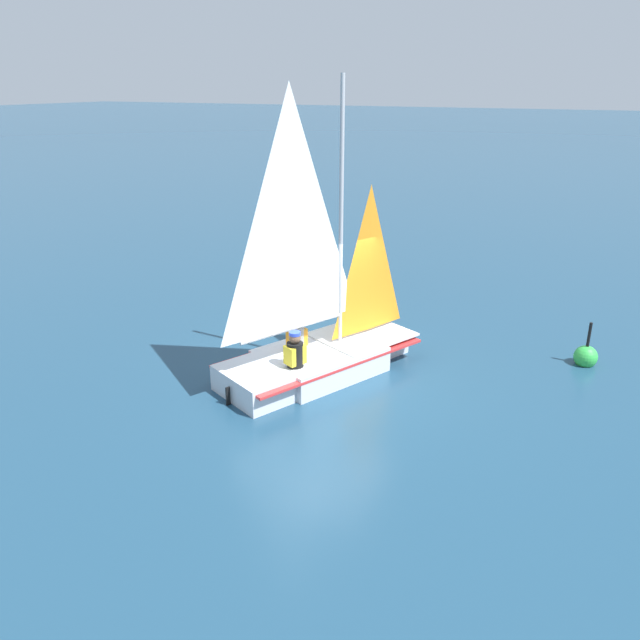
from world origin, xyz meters
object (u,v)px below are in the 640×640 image
object	(u,v)px
sailboat_main	(317,339)
sailor_helm	(297,342)
sailor_crew	(295,359)
buoy_marker	(586,356)

from	to	relation	value
sailboat_main	sailor_helm	world-z (taller)	sailboat_main
sailboat_main	sailor_crew	distance (m)	0.85
sailor_helm	buoy_marker	size ratio (longest dim) A/B	1.20
sailboat_main	buoy_marker	distance (m)	5.44
sailboat_main	sailor_crew	xyz separation A→B (m)	(-0.03, -0.84, -0.09)
sailor_helm	sailor_crew	size ratio (longest dim) A/B	1.00
sailor_crew	sailor_helm	bearing A→B (deg)	50.33
sailboat_main	sailor_crew	world-z (taller)	sailboat_main
sailboat_main	sailor_helm	xyz separation A→B (m)	(-0.38, -0.12, -0.09)
buoy_marker	sailor_crew	bearing A→B (deg)	-142.97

